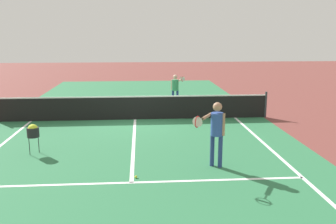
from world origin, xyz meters
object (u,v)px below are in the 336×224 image
(player_far, at_px, (175,87))
(net, at_px, (135,107))
(player_near, at_px, (216,127))
(tennis_ball_mid_court, at_px, (136,177))
(ball_hopper, at_px, (33,131))

(player_far, bearing_deg, net, -123.95)
(player_near, relative_size, tennis_ball_mid_court, 25.83)
(net, xyz_separation_m, tennis_ball_mid_court, (0.10, -6.13, -0.46))
(player_near, xyz_separation_m, ball_hopper, (-5.00, 1.43, -0.39))
(tennis_ball_mid_court, bearing_deg, player_near, 16.61)
(player_far, height_order, tennis_ball_mid_court, player_far)
(player_near, bearing_deg, player_far, 91.72)
(player_near, relative_size, ball_hopper, 1.95)
(player_far, bearing_deg, player_near, -88.28)
(player_far, xyz_separation_m, ball_hopper, (-4.75, -6.92, -0.24))
(net, distance_m, player_near, 5.95)
(ball_hopper, bearing_deg, player_near, -16.00)
(ball_hopper, bearing_deg, tennis_ball_mid_court, -34.84)
(net, height_order, player_near, player_near)
(player_near, height_order, ball_hopper, player_near)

